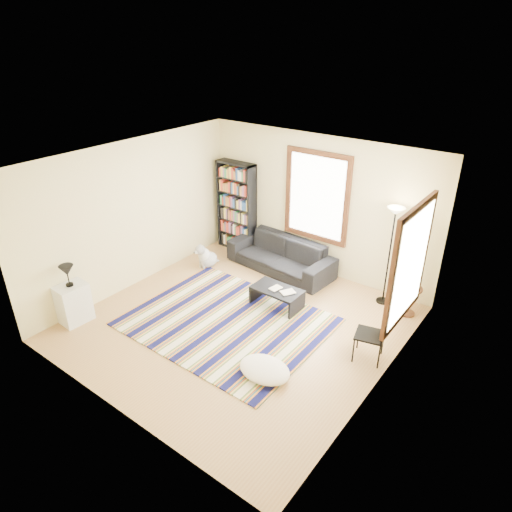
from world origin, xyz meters
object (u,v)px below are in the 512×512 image
Objects in this scene: coffee_table at (277,297)px; side_table at (409,301)px; floor_cushion at (265,369)px; folding_chair at (370,335)px; white_cabinet at (74,303)px; floor_lamp at (389,257)px; dog at (208,255)px; bookshelf at (237,207)px; sofa at (281,255)px.

side_table is at bearing 30.60° from coffee_table.
floor_cushion is 1.66m from folding_chair.
white_cabinet is (-3.42, -0.85, 0.25)m from floor_cushion.
floor_lamp reaches higher than white_cabinet.
coffee_table is 2.06m from dog.
floor_lamp reaches higher than floor_cushion.
bookshelf is at bearing 87.27° from white_cabinet.
floor_cushion is 3.01m from side_table.
side_table is 1.00× the size of dog.
side_table is (2.73, -0.02, -0.06)m from sofa.
bookshelf is 3.71× the size of dog.
coffee_table is at bearing 155.33° from folding_chair.
floor_lamp is 2.66× the size of white_cabinet.
sofa is at bearing 121.61° from coffee_table.
side_table is 0.63× the size of folding_chair.
dog is at bearing 169.25° from coffee_table.
floor_lamp is at bearing 78.72° from floor_cushion.
dog is (-3.97, 0.75, -0.16)m from folding_chair.
sofa is at bearing 135.67° from folding_chair.
floor_lamp is at bearing 91.08° from folding_chair.
folding_chair reaches higher than side_table.
white_cabinet reaches higher than floor_cushion.
bookshelf is at bearing 134.35° from floor_cushion.
coffee_table is at bearing -149.40° from side_table.
side_table is 1.55m from folding_chair.
bookshelf is 4.42m from floor_cushion.
white_cabinet reaches higher than dog.
floor_cushion is at bearing -60.79° from coffee_table.
coffee_table is 0.48× the size of floor_lamp.
floor_lamp is 3.44× the size of side_table.
white_cabinet is at bearing -166.09° from floor_cushion.
sofa is at bearing -177.43° from floor_lamp.
white_cabinet is (-1.77, -3.67, 0.02)m from sofa.
coffee_table is 1.67× the size of dog.
sofa reaches higher than dog.
floor_lamp reaches higher than coffee_table.
floor_lamp is 2.16× the size of folding_chair.
bookshelf reaches higher than floor_lamp.
sofa is 2.73m from side_table.
folding_chair is (2.68, -1.56, 0.10)m from sofa.
folding_chair reaches higher than coffee_table.
coffee_table is 2.11m from floor_lamp.
bookshelf is 1.08× the size of floor_lamp.
bookshelf is at bearing 145.22° from coffee_table.
white_cabinet is (-4.45, -2.11, -0.08)m from folding_chair.
folding_chair is 1.60× the size of dog.
sofa reaches higher than floor_cushion.
dog is at bearing 83.34° from white_cabinet.
dog is at bearing -142.89° from sofa.
white_cabinet is 2.90m from dog.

